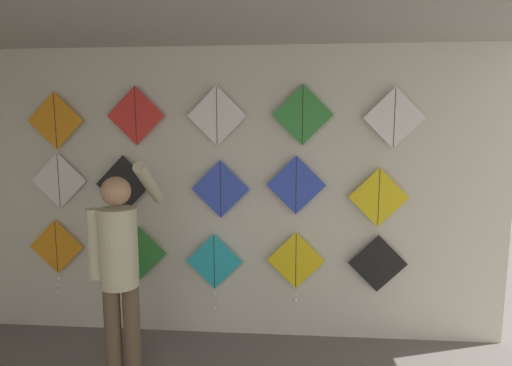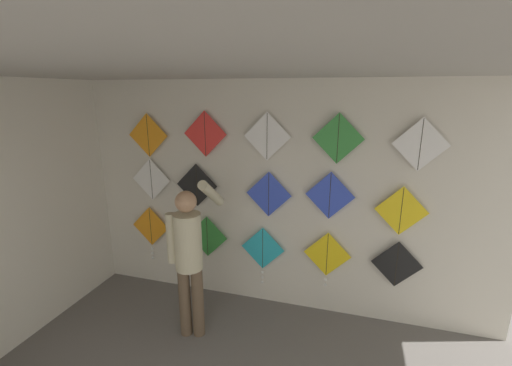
% 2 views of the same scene
% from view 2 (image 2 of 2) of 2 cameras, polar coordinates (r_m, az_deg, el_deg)
% --- Properties ---
extents(back_panel, '(5.49, 0.06, 2.80)m').
position_cam_2_polar(back_panel, '(4.19, 1.77, -2.47)').
color(back_panel, beige).
rests_on(back_panel, ground).
extents(ceiling_slab, '(5.49, 4.80, 0.04)m').
position_cam_2_polar(ceiling_slab, '(2.10, -12.97, 19.07)').
color(ceiling_slab, '#A8A399').
extents(shopkeeper, '(0.45, 0.66, 1.80)m').
position_cam_2_polar(shopkeeper, '(3.78, -11.08, -11.13)').
color(shopkeeper, brown).
rests_on(shopkeeper, ground).
extents(kite_0, '(0.55, 0.04, 0.76)m').
position_cam_2_polar(kite_0, '(4.94, -17.12, -7.35)').
color(kite_0, orange).
extents(kite_1, '(0.55, 0.01, 0.55)m').
position_cam_2_polar(kite_1, '(4.56, -8.13, -8.83)').
color(kite_1, '#338C38').
extents(kite_2, '(0.55, 0.04, 0.76)m').
position_cam_2_polar(kite_2, '(4.36, 1.12, -11.31)').
color(kite_2, '#28B2C6').
extents(kite_3, '(0.55, 0.04, 0.69)m').
position_cam_2_polar(kite_3, '(4.23, 11.75, -11.88)').
color(kite_3, yellow).
extents(kite_4, '(0.55, 0.01, 0.55)m').
position_cam_2_polar(kite_4, '(4.25, 22.39, -12.42)').
color(kite_4, black).
extents(kite_5, '(0.55, 0.01, 0.55)m').
position_cam_2_polar(kite_5, '(4.69, -17.05, 0.55)').
color(kite_5, white).
extents(kite_6, '(0.55, 0.01, 0.55)m').
position_cam_2_polar(kite_6, '(4.37, -9.85, -0.36)').
color(kite_6, black).
extents(kite_7, '(0.55, 0.01, 0.55)m').
position_cam_2_polar(kite_7, '(4.07, 2.13, -1.90)').
color(kite_7, blue).
extents(kite_8, '(0.55, 0.01, 0.55)m').
position_cam_2_polar(kite_8, '(3.95, 12.21, -2.07)').
color(kite_8, blue).
extents(kite_9, '(0.55, 0.01, 0.55)m').
position_cam_2_polar(kite_9, '(4.01, 23.05, -4.31)').
color(kite_9, yellow).
extents(kite_10, '(0.55, 0.01, 0.55)m').
position_cam_2_polar(kite_10, '(4.58, -17.55, 7.58)').
color(kite_10, orange).
extents(kite_11, '(0.55, 0.01, 0.55)m').
position_cam_2_polar(kite_11, '(4.19, -8.48, 8.09)').
color(kite_11, red).
extents(kite_12, '(0.55, 0.01, 0.55)m').
position_cam_2_polar(kite_12, '(3.93, 1.86, 7.76)').
color(kite_12, white).
extents(kite_13, '(0.55, 0.01, 0.55)m').
position_cam_2_polar(kite_13, '(3.81, 13.52, 7.22)').
color(kite_13, '#338C38').
extents(kite_14, '(0.55, 0.01, 0.55)m').
position_cam_2_polar(kite_14, '(3.86, 25.76, 5.80)').
color(kite_14, white).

